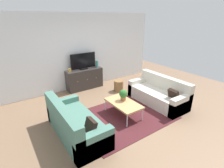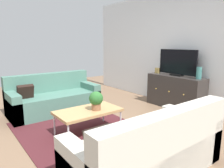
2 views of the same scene
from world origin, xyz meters
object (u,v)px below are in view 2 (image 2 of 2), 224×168
couch_left_side (53,99)px  mantel_clock (157,70)px  potted_plant (96,100)px  flat_screen_tv (177,63)px  couch_right_side (152,153)px  glass_vase (199,73)px  coffee_table (88,112)px  wicker_basket (186,119)px  tv_console (175,92)px

couch_left_side → mantel_clock: mantel_clock is taller
potted_plant → flat_screen_tv: bearing=92.2°
couch_right_side → mantel_clock: size_ratio=14.37×
couch_left_side → glass_vase: bearing=49.9°
coffee_table → mantel_clock: 2.46m
coffee_table → flat_screen_tv: 2.46m
glass_vase → couch_right_side: bearing=-69.9°
flat_screen_tv → wicker_basket: size_ratio=2.45×
coffee_table → wicker_basket: 1.70m
couch_left_side → mantel_clock: 2.59m
couch_right_side → flat_screen_tv: size_ratio=1.95×
couch_right_side → potted_plant: couch_right_side is taller
couch_left_side → potted_plant: bearing=5.0°
wicker_basket → couch_left_side: bearing=-148.5°
couch_right_side → coffee_table: 1.42m
glass_vase → mantel_clock: size_ratio=1.94×
tv_console → wicker_basket: tv_console is taller
tv_console → mantel_clock: bearing=180.0°
couch_left_side → wicker_basket: 2.77m
flat_screen_tv → glass_vase: (0.55, -0.02, -0.17)m
mantel_clock → wicker_basket: 1.84m
couch_right_side → mantel_clock: (-1.97, 2.37, 0.54)m
couch_left_side → coffee_table: 1.46m
glass_vase → coffee_table: bearing=-103.1°
potted_plant → coffee_table: bearing=-125.7°
potted_plant → glass_vase: 2.31m
potted_plant → wicker_basket: potted_plant is taller
glass_vase → mantel_clock: bearing=180.0°
coffee_table → flat_screen_tv: size_ratio=1.10×
couch_left_side → tv_console: 2.78m
mantel_clock → wicker_basket: (1.46, -0.93, -0.62)m
coffee_table → flat_screen_tv: (-0.01, 2.37, 0.67)m
couch_left_side → glass_vase: 3.16m
flat_screen_tv → glass_vase: flat_screen_tv is taller
coffee_table → potted_plant: (0.08, 0.11, 0.20)m
coffee_table → potted_plant: bearing=54.3°
coffee_table → wicker_basket: bearing=57.5°
coffee_table → potted_plant: potted_plant is taller
tv_console → flat_screen_tv: 0.67m
tv_console → glass_vase: glass_vase is taller
tv_console → flat_screen_tv: flat_screen_tv is taller
couch_right_side → tv_console: couch_right_side is taller
couch_right_side → coffee_table: bearing=179.0°
couch_left_side → glass_vase: glass_vase is taller
glass_vase → mantel_clock: glass_vase is taller
flat_screen_tv → couch_left_side: bearing=-121.2°
tv_console → wicker_basket: size_ratio=3.43×
flat_screen_tv → mantel_clock: flat_screen_tv is taller
couch_right_side → flat_screen_tv: flat_screen_tv is taller
glass_vase → wicker_basket: glass_vase is taller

